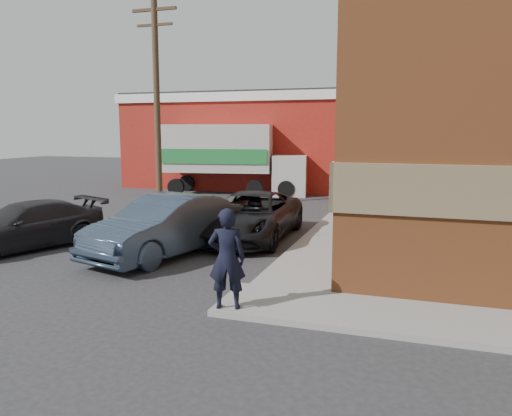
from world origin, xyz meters
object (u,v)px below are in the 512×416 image
Objects in this scene: suv_a at (251,216)px; utility_pole at (157,98)px; warehouse at (268,140)px; box_truck at (232,154)px; sedan at (167,226)px; man at (227,259)px; suv_b at (25,226)px.

utility_pole is at bearing 141.42° from suv_a.
warehouse is 2.08× the size of box_truck.
sedan is (2.57, -17.90, -1.98)m from warehouse.
sedan is 3.10m from suv_a.
utility_pole reaches higher than man.
utility_pole is 1.15× the size of box_truck.
warehouse reaches higher than sedan.
box_truck is at bearing 81.64° from utility_pole.
sedan reaches higher than suv_b.
warehouse is at bearing -90.60° from man.
man is (5.80, -21.55, -1.74)m from warehouse.
sedan is at bearing 30.24° from suv_b.
box_truck is at bearing 118.30° from sedan.
warehouse is 3.25× the size of sedan.
utility_pole is 8.06m from suv_a.
suv_a is 11.56m from box_truck.
utility_pole reaches higher than suv_b.
box_truck is (-4.67, 10.49, 1.41)m from suv_a.
utility_pole is at bearing 135.41° from sedan.
suv_b is (-5.83, -3.31, -0.06)m from suv_a.
suv_a is 6.70m from suv_b.
warehouse is 3.06× the size of suv_a.
box_truck is at bearing 112.33° from suv_a.
suv_b is at bearing -152.10° from suv_a.
utility_pole is 8.92m from sedan.
warehouse is at bearing 106.88° from suv_b.
sedan is 4.35m from suv_b.
suv_b is (-1.74, -18.51, -2.13)m from warehouse.
utility_pole is (-1.50, -11.00, 1.93)m from warehouse.
warehouse reaches higher than box_truck.
sedan reaches higher than suv_a.
suv_b is at bearing -91.84° from utility_pole.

